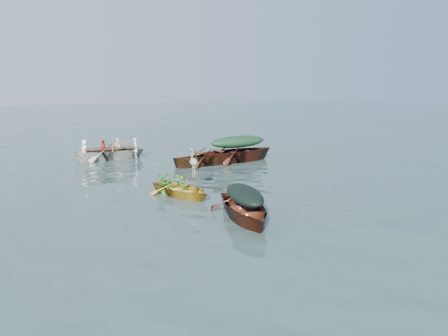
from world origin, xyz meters
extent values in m
plane|color=#384F4B|center=(0.00, 0.00, 0.00)|extent=(140.00, 140.00, 0.00)
imported|color=yellow|center=(-2.78, 0.99, 0.00)|extent=(2.06, 3.11, 0.75)
imported|color=#541C13|center=(-2.21, -1.88, 0.00)|extent=(2.10, 3.88, 0.92)
imported|color=#531D13|center=(1.68, 5.58, 0.00)|extent=(5.15, 2.10, 1.21)
imported|color=#522C14|center=(0.12, 5.40, 0.00)|extent=(4.23, 1.65, 0.95)
imported|color=beige|center=(-3.22, 8.57, 0.00)|extent=(4.33, 1.51, 1.02)
ellipsoid|color=black|center=(-2.21, -1.88, 0.66)|extent=(1.16, 2.13, 0.40)
ellipsoid|color=#173820|center=(1.68, 5.58, 0.86)|extent=(2.83, 1.15, 0.52)
imported|color=#286119|center=(-2.93, 1.52, 0.68)|extent=(0.94, 1.07, 0.60)
imported|color=silver|center=(-3.22, 8.57, 0.89)|extent=(3.05, 1.31, 0.76)
camera|label=1|loc=(-7.42, -11.07, 3.31)|focal=35.00mm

